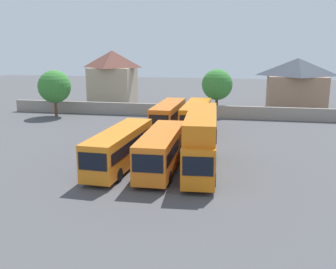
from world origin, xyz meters
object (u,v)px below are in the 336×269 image
at_px(tree_behind_wall, 217,85).
at_px(tree_left_of_lot, 54,87).
at_px(bus_3, 201,138).
at_px(bus_5, 196,116).
at_px(bus_2, 161,149).
at_px(house_terrace_centre, 296,84).
at_px(house_terrace_left, 113,77).
at_px(bus_4, 168,116).
at_px(bus_1, 120,146).

bearing_deg(tree_behind_wall, tree_left_of_lot, -166.49).
height_order(bus_3, bus_5, bus_3).
height_order(bus_2, house_terrace_centre, house_terrace_centre).
relative_size(bus_3, house_terrace_left, 1.28).
distance_m(tree_left_of_lot, tree_behind_wall, 23.54).
relative_size(house_terrace_left, house_terrace_centre, 1.00).
height_order(bus_5, tree_behind_wall, tree_behind_wall).
distance_m(bus_3, tree_left_of_lot, 31.46).
relative_size(bus_2, house_terrace_left, 1.13).
bearing_deg(bus_5, bus_4, -87.08).
bearing_deg(bus_5, tree_behind_wall, 173.28).
height_order(bus_3, house_terrace_left, house_terrace_left).
bearing_deg(house_terrace_centre, bus_2, -113.64).
height_order(house_terrace_left, house_terrace_centre, house_terrace_left).
relative_size(bus_3, bus_5, 1.16).
bearing_deg(bus_3, house_terrace_centre, 156.95).
relative_size(bus_2, bus_5, 1.02).
relative_size(bus_2, bus_3, 0.88).
xyz_separation_m(bus_3, tree_behind_wall, (-0.48, 26.50, 1.71)).
bearing_deg(tree_behind_wall, bus_4, -111.00).
height_order(bus_4, bus_5, bus_5).
bearing_deg(bus_5, house_terrace_left, -138.99).
bearing_deg(bus_4, bus_2, 9.58).
distance_m(bus_5, house_terrace_left, 25.86).
height_order(bus_4, house_terrace_left, house_terrace_left).
xyz_separation_m(bus_4, house_terrace_centre, (16.87, 19.34, 2.18)).
distance_m(bus_2, bus_3, 3.43).
xyz_separation_m(bus_2, bus_3, (3.26, 0.61, 0.88)).
distance_m(bus_1, house_terrace_left, 36.06).
relative_size(bus_5, house_terrace_centre, 1.11).
distance_m(bus_1, bus_3, 6.96).
distance_m(house_terrace_left, tree_left_of_lot, 13.29).
distance_m(bus_3, bus_4, 14.82).
bearing_deg(bus_1, bus_4, 177.00).
distance_m(bus_2, bus_4, 14.56).
xyz_separation_m(bus_2, tree_left_of_lot, (-20.11, 21.61, 2.43)).
distance_m(house_terrace_left, tree_behind_wall, 19.59).
bearing_deg(bus_2, bus_4, -172.55).
bearing_deg(bus_4, bus_5, 93.83).
xyz_separation_m(bus_1, bus_2, (3.63, -0.15, 0.01)).
xyz_separation_m(bus_1, tree_left_of_lot, (-16.48, 21.46, 2.44)).
relative_size(bus_1, bus_4, 1.11).
bearing_deg(tree_behind_wall, bus_3, -88.97).
distance_m(bus_5, house_terrace_centre, 23.60).
height_order(bus_5, tree_left_of_lot, tree_left_of_lot).
height_order(house_terrace_centre, tree_behind_wall, house_terrace_centre).
bearing_deg(house_terrace_centre, house_terrace_left, 179.37).
relative_size(bus_2, house_terrace_centre, 1.14).
xyz_separation_m(house_terrace_left, house_terrace_centre, (30.30, -0.33, -0.52)).
height_order(tree_left_of_lot, tree_behind_wall, tree_behind_wall).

